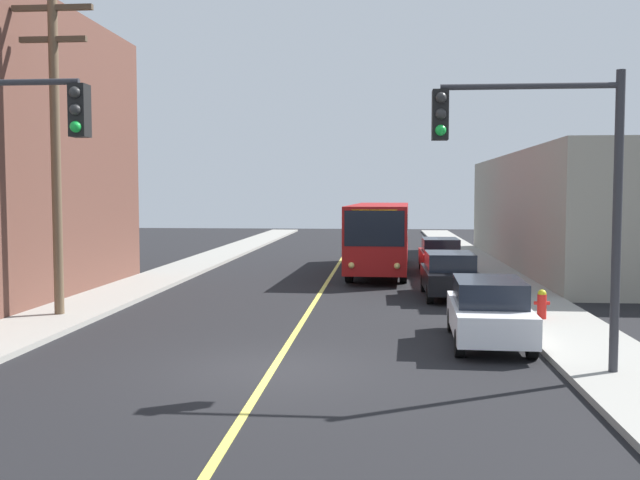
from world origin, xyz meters
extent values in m
plane|color=black|center=(0.00, 0.00, 0.00)|extent=(120.00, 120.00, 0.00)
cube|color=gray|center=(-7.25, 10.00, 0.07)|extent=(2.50, 90.00, 0.15)
cube|color=gray|center=(7.25, 10.00, 0.07)|extent=(2.50, 90.00, 0.15)
cube|color=#D8CC4C|center=(0.00, 15.00, 0.01)|extent=(0.16, 60.00, 0.01)
cube|color=black|center=(-8.54, 7.73, 1.60)|extent=(0.06, 11.88, 1.30)
cube|color=black|center=(-8.54, 7.73, 4.80)|extent=(0.06, 11.88, 1.30)
cube|color=black|center=(-8.54, 7.73, 8.00)|extent=(0.06, 11.88, 1.30)
cube|color=gray|center=(14.50, 22.41, 2.84)|extent=(12.00, 24.67, 5.67)
cube|color=black|center=(8.54, 22.41, 1.60)|extent=(0.06, 17.27, 1.30)
cube|color=maroon|center=(2.20, 19.17, 1.83)|extent=(2.99, 12.09, 2.75)
cube|color=black|center=(1.98, 13.20, 2.35)|extent=(2.35, 0.17, 1.40)
cube|color=black|center=(2.42, 25.15, 2.45)|extent=(2.30, 0.16, 1.10)
cube|color=black|center=(0.95, 19.22, 2.35)|extent=(0.43, 10.20, 1.10)
cube|color=black|center=(3.45, 19.13, 2.35)|extent=(0.43, 10.20, 1.10)
cube|color=orange|center=(1.98, 13.21, 2.95)|extent=(1.79, 0.13, 0.30)
sphere|color=#F9D872|center=(1.09, 13.19, 0.90)|extent=(0.24, 0.24, 0.24)
sphere|color=#F9D872|center=(2.87, 13.12, 0.90)|extent=(0.24, 0.24, 0.24)
cylinder|color=black|center=(0.92, 15.02, 0.50)|extent=(0.34, 1.01, 1.00)
cylinder|color=black|center=(3.17, 14.93, 0.50)|extent=(0.34, 1.01, 1.00)
cylinder|color=black|center=(1.20, 22.71, 0.50)|extent=(0.34, 1.01, 1.00)
cylinder|color=black|center=(3.45, 22.63, 0.50)|extent=(0.34, 1.01, 1.00)
cube|color=silver|center=(4.93, 2.96, 0.67)|extent=(1.96, 4.46, 0.70)
cube|color=black|center=(4.93, 2.96, 1.32)|extent=(1.71, 2.52, 0.60)
cylinder|color=black|center=(4.08, 1.49, 0.32)|extent=(0.24, 0.65, 0.64)
cylinder|color=black|center=(5.68, 1.44, 0.32)|extent=(0.24, 0.65, 0.64)
cylinder|color=black|center=(4.18, 4.49, 0.32)|extent=(0.24, 0.65, 0.64)
cylinder|color=black|center=(5.78, 4.43, 0.32)|extent=(0.24, 0.65, 0.64)
cube|color=black|center=(4.69, 10.93, 0.67)|extent=(1.84, 4.42, 0.70)
cube|color=black|center=(4.69, 10.93, 1.32)|extent=(1.64, 2.48, 0.60)
cylinder|color=black|center=(3.91, 9.42, 0.32)|extent=(0.23, 0.64, 0.64)
cylinder|color=black|center=(5.51, 9.43, 0.32)|extent=(0.23, 0.64, 0.64)
cylinder|color=black|center=(3.88, 12.42, 0.32)|extent=(0.23, 0.64, 0.64)
cylinder|color=black|center=(5.48, 12.43, 0.32)|extent=(0.23, 0.64, 0.64)
cube|color=maroon|center=(5.00, 18.95, 0.67)|extent=(1.82, 4.41, 0.70)
cube|color=black|center=(5.00, 18.95, 1.32)|extent=(1.63, 2.47, 0.60)
cylinder|color=black|center=(4.19, 17.45, 0.32)|extent=(0.22, 0.64, 0.64)
cylinder|color=black|center=(5.79, 17.45, 0.32)|extent=(0.22, 0.64, 0.64)
cylinder|color=black|center=(4.20, 20.45, 0.32)|extent=(0.22, 0.64, 0.64)
cylinder|color=black|center=(5.80, 20.45, 0.32)|extent=(0.22, 0.64, 0.64)
cylinder|color=brown|center=(-7.25, 5.50, 4.92)|extent=(0.28, 0.28, 9.53)
cube|color=#4C3D2D|center=(-7.25, 5.50, 9.08)|extent=(2.40, 0.16, 0.16)
cube|color=#4C3D2D|center=(-7.25, 5.50, 8.18)|extent=(2.00, 0.16, 0.16)
cube|color=black|center=(-3.45, -1.56, 5.30)|extent=(0.32, 0.36, 1.00)
sphere|color=#2D2D2D|center=(-3.45, -1.75, 5.62)|extent=(0.22, 0.22, 0.22)
sphere|color=#2D2D2D|center=(-3.45, -1.75, 5.30)|extent=(0.22, 0.22, 0.22)
sphere|color=green|center=(-3.45, -1.75, 4.98)|extent=(0.22, 0.22, 0.22)
cylinder|color=#2D2D33|center=(6.95, -0.19, 3.15)|extent=(0.18, 0.18, 6.00)
cylinder|color=#2D2D33|center=(5.20, -0.19, 5.85)|extent=(3.50, 0.12, 0.12)
cube|color=black|center=(3.45, -0.19, 5.30)|extent=(0.32, 0.36, 1.00)
sphere|color=#2D2D2D|center=(3.45, -0.38, 5.62)|extent=(0.22, 0.22, 0.22)
sphere|color=#2D2D2D|center=(3.45, -0.38, 5.30)|extent=(0.22, 0.22, 0.22)
sphere|color=green|center=(3.45, -0.38, 4.98)|extent=(0.22, 0.22, 0.22)
cylinder|color=red|center=(6.85, 5.90, 0.50)|extent=(0.26, 0.26, 0.70)
sphere|color=gold|center=(6.85, 5.90, 0.87)|extent=(0.24, 0.24, 0.24)
cylinder|color=red|center=(6.69, 5.90, 0.60)|extent=(0.12, 0.10, 0.10)
cylinder|color=red|center=(7.01, 5.90, 0.60)|extent=(0.12, 0.10, 0.10)
camera|label=1|loc=(2.32, -14.91, 3.74)|focal=40.39mm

